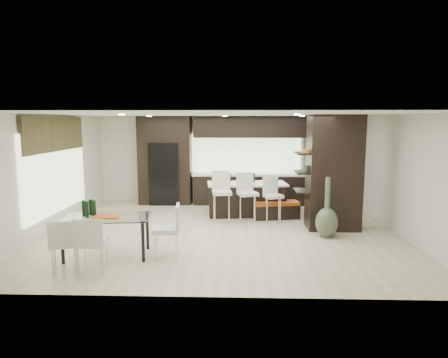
{
  "coord_description": "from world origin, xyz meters",
  "views": [
    {
      "loc": [
        0.32,
        -9.02,
        2.56
      ],
      "look_at": [
        0.0,
        0.6,
        1.15
      ],
      "focal_mm": 32.0,
      "sensor_mm": 36.0,
      "label": 1
    }
  ],
  "objects_px": {
    "floor_vase": "(327,208)",
    "dining_table": "(107,237)",
    "chair_near": "(93,246)",
    "chair_end": "(166,233)",
    "chair_far": "(64,247)",
    "stool_left": "(222,202)",
    "stool_right": "(273,204)",
    "stool_mid": "(248,202)",
    "bench": "(276,210)",
    "kitchen_island": "(247,199)"
  },
  "relations": [
    {
      "from": "stool_mid",
      "to": "bench",
      "type": "height_order",
      "value": "stool_mid"
    },
    {
      "from": "stool_mid",
      "to": "stool_right",
      "type": "height_order",
      "value": "stool_mid"
    },
    {
      "from": "bench",
      "to": "chair_end",
      "type": "relative_size",
      "value": 1.28
    },
    {
      "from": "chair_near",
      "to": "floor_vase",
      "type": "bearing_deg",
      "value": 20.39
    },
    {
      "from": "stool_left",
      "to": "floor_vase",
      "type": "distance_m",
      "value": 2.69
    },
    {
      "from": "chair_end",
      "to": "chair_far",
      "type": "bearing_deg",
      "value": 108.35
    },
    {
      "from": "chair_end",
      "to": "stool_left",
      "type": "bearing_deg",
      "value": -26.19
    },
    {
      "from": "dining_table",
      "to": "chair_end",
      "type": "distance_m",
      "value": 1.13
    },
    {
      "from": "kitchen_island",
      "to": "stool_mid",
      "type": "height_order",
      "value": "stool_mid"
    },
    {
      "from": "kitchen_island",
      "to": "stool_mid",
      "type": "distance_m",
      "value": 0.78
    },
    {
      "from": "bench",
      "to": "chair_far",
      "type": "bearing_deg",
      "value": -145.43
    },
    {
      "from": "chair_near",
      "to": "bench",
      "type": "bearing_deg",
      "value": 42.31
    },
    {
      "from": "stool_left",
      "to": "bench",
      "type": "relative_size",
      "value": 0.88
    },
    {
      "from": "kitchen_island",
      "to": "stool_right",
      "type": "distance_m",
      "value": 1.0
    },
    {
      "from": "stool_right",
      "to": "chair_end",
      "type": "height_order",
      "value": "chair_end"
    },
    {
      "from": "kitchen_island",
      "to": "chair_end",
      "type": "xyz_separation_m",
      "value": [
        -1.6,
        -3.46,
        0.02
      ]
    },
    {
      "from": "kitchen_island",
      "to": "chair_far",
      "type": "xyz_separation_m",
      "value": [
        -3.22,
        -4.22,
        -0.02
      ]
    },
    {
      "from": "stool_left",
      "to": "dining_table",
      "type": "bearing_deg",
      "value": -135.88
    },
    {
      "from": "chair_end",
      "to": "dining_table",
      "type": "bearing_deg",
      "value": 83.38
    },
    {
      "from": "kitchen_island",
      "to": "dining_table",
      "type": "distance_m",
      "value": 4.41
    },
    {
      "from": "bench",
      "to": "chair_near",
      "type": "height_order",
      "value": "chair_near"
    },
    {
      "from": "kitchen_island",
      "to": "chair_end",
      "type": "bearing_deg",
      "value": -120.13
    },
    {
      "from": "bench",
      "to": "kitchen_island",
      "type": "bearing_deg",
      "value": 145.38
    },
    {
      "from": "chair_near",
      "to": "chair_end",
      "type": "height_order",
      "value": "chair_end"
    },
    {
      "from": "dining_table",
      "to": "stool_left",
      "type": "bearing_deg",
      "value": 45.75
    },
    {
      "from": "stool_left",
      "to": "bench",
      "type": "xyz_separation_m",
      "value": [
        1.42,
        0.42,
        -0.3
      ]
    },
    {
      "from": "stool_left",
      "to": "chair_far",
      "type": "xyz_separation_m",
      "value": [
        -2.57,
        -3.43,
        -0.1
      ]
    },
    {
      "from": "kitchen_island",
      "to": "stool_mid",
      "type": "relative_size",
      "value": 2.1
    },
    {
      "from": "floor_vase",
      "to": "dining_table",
      "type": "height_order",
      "value": "floor_vase"
    },
    {
      "from": "chair_far",
      "to": "stool_left",
      "type": "bearing_deg",
      "value": 33.78
    },
    {
      "from": "dining_table",
      "to": "chair_near",
      "type": "xyz_separation_m",
      "value": [
        0.0,
        -0.77,
        0.06
      ]
    },
    {
      "from": "stool_right",
      "to": "floor_vase",
      "type": "relative_size",
      "value": 0.69
    },
    {
      "from": "stool_left",
      "to": "chair_near",
      "type": "relative_size",
      "value": 1.18
    },
    {
      "from": "floor_vase",
      "to": "stool_mid",
      "type": "bearing_deg",
      "value": 143.03
    },
    {
      "from": "dining_table",
      "to": "chair_far",
      "type": "xyz_separation_m",
      "value": [
        -0.5,
        -0.75,
        0.04
      ]
    },
    {
      "from": "stool_mid",
      "to": "bench",
      "type": "xyz_separation_m",
      "value": [
        0.77,
        0.42,
        -0.28
      ]
    },
    {
      "from": "bench",
      "to": "stool_mid",
      "type": "bearing_deg",
      "value": -161.02
    },
    {
      "from": "stool_right",
      "to": "dining_table",
      "type": "bearing_deg",
      "value": -162.71
    },
    {
      "from": "stool_right",
      "to": "floor_vase",
      "type": "bearing_deg",
      "value": -72.32
    },
    {
      "from": "kitchen_island",
      "to": "floor_vase",
      "type": "distance_m",
      "value": 2.7
    },
    {
      "from": "stool_mid",
      "to": "dining_table",
      "type": "xyz_separation_m",
      "value": [
        -2.73,
        -2.68,
        -0.12
      ]
    },
    {
      "from": "floor_vase",
      "to": "dining_table",
      "type": "distance_m",
      "value": 4.66
    },
    {
      "from": "stool_left",
      "to": "floor_vase",
      "type": "xyz_separation_m",
      "value": [
        2.36,
        -1.28,
        0.15
      ]
    },
    {
      "from": "kitchen_island",
      "to": "floor_vase",
      "type": "bearing_deg",
      "value": -55.67
    },
    {
      "from": "chair_far",
      "to": "dining_table",
      "type": "bearing_deg",
      "value": 37.3
    },
    {
      "from": "floor_vase",
      "to": "dining_table",
      "type": "xyz_separation_m",
      "value": [
        -4.44,
        -1.39,
        -0.29
      ]
    },
    {
      "from": "stool_right",
      "to": "stool_left",
      "type": "bearing_deg",
      "value": 159.84
    },
    {
      "from": "stool_left",
      "to": "stool_right",
      "type": "relative_size",
      "value": 1.14
    },
    {
      "from": "floor_vase",
      "to": "chair_end",
      "type": "distance_m",
      "value": 3.6
    },
    {
      "from": "bench",
      "to": "floor_vase",
      "type": "relative_size",
      "value": 0.88
    }
  ]
}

